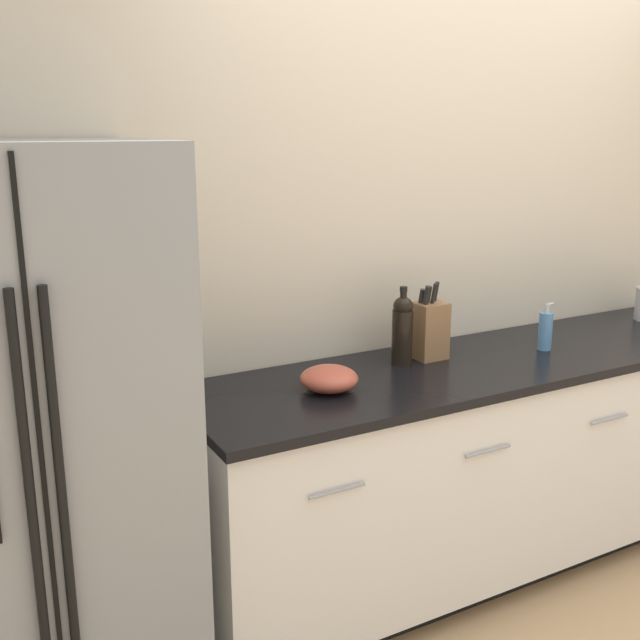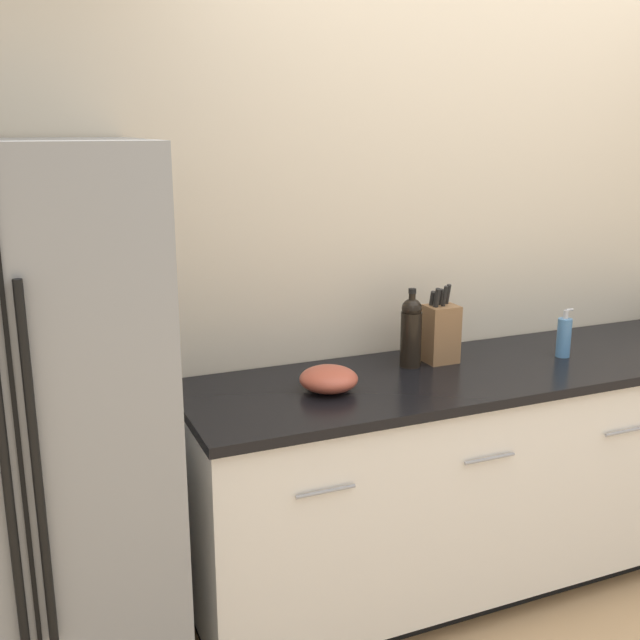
{
  "view_description": "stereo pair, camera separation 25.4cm",
  "coord_description": "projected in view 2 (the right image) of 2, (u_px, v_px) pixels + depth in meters",
  "views": [
    {
      "loc": [
        -2.01,
        -1.27,
        1.8
      ],
      "look_at": [
        -0.82,
        0.89,
        1.17
      ],
      "focal_mm": 42.0,
      "sensor_mm": 36.0,
      "label": 1
    },
    {
      "loc": [
        -1.78,
        -1.38,
        1.8
      ],
      "look_at": [
        -0.82,
        0.89,
        1.17
      ],
      "focal_mm": 42.0,
      "sensor_mm": 36.0,
      "label": 2
    }
  ],
  "objects": [
    {
      "name": "wine_bottle",
      "position": [
        411.0,
        331.0,
        2.82
      ],
      "size": [
        0.08,
        0.08,
        0.3
      ],
      "color": "black",
      "rests_on": "counter_unit"
    },
    {
      "name": "soap_dispenser",
      "position": [
        564.0,
        337.0,
        2.96
      ],
      "size": [
        0.06,
        0.06,
        0.19
      ],
      "color": "#4C7FB2",
      "rests_on": "counter_unit"
    },
    {
      "name": "wall_back",
      "position": [
        468.0,
        251.0,
        3.12
      ],
      "size": [
        10.0,
        0.05,
        2.6
      ],
      "color": "beige",
      "rests_on": "ground_plane"
    },
    {
      "name": "refrigerator",
      "position": [
        21.0,
        449.0,
        2.2
      ],
      "size": [
        0.82,
        0.75,
        1.77
      ],
      "color": "gray",
      "rests_on": "ground_plane"
    },
    {
      "name": "knife_block",
      "position": [
        441.0,
        332.0,
        2.88
      ],
      "size": [
        0.12,
        0.1,
        0.31
      ],
      "color": "olive",
      "rests_on": "counter_unit"
    },
    {
      "name": "mixing_bowl",
      "position": [
        329.0,
        379.0,
        2.58
      ],
      "size": [
        0.2,
        0.2,
        0.09
      ],
      "color": "#B24C38",
      "rests_on": "counter_unit"
    },
    {
      "name": "counter_unit",
      "position": [
        502.0,
        469.0,
        3.02
      ],
      "size": [
        2.57,
        0.64,
        0.92
      ],
      "color": "black",
      "rests_on": "ground_plane"
    }
  ]
}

